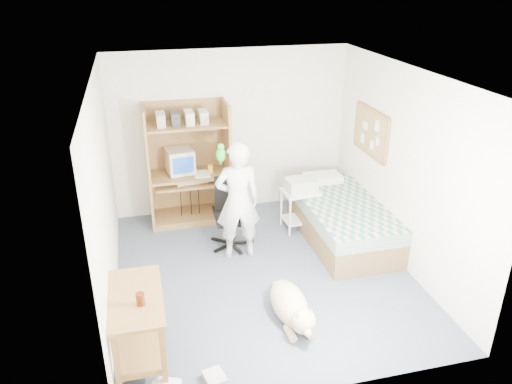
% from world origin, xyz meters
% --- Properties ---
extents(floor, '(4.00, 4.00, 0.00)m').
position_xyz_m(floor, '(0.00, 0.00, 0.00)').
color(floor, '#454F5E').
rests_on(floor, ground).
extents(wall_back, '(3.60, 0.02, 2.50)m').
position_xyz_m(wall_back, '(0.00, 2.00, 1.25)').
color(wall_back, white).
rests_on(wall_back, floor).
extents(wall_right, '(0.02, 4.00, 2.50)m').
position_xyz_m(wall_right, '(1.80, 0.00, 1.25)').
color(wall_right, white).
rests_on(wall_right, floor).
extents(wall_left, '(0.02, 4.00, 2.50)m').
position_xyz_m(wall_left, '(-1.80, 0.00, 1.25)').
color(wall_left, white).
rests_on(wall_left, floor).
extents(ceiling, '(3.60, 4.00, 0.02)m').
position_xyz_m(ceiling, '(0.00, 0.00, 2.50)').
color(ceiling, white).
rests_on(ceiling, wall_back).
extents(computer_hutch, '(1.20, 0.63, 1.80)m').
position_xyz_m(computer_hutch, '(-0.70, 1.74, 0.82)').
color(computer_hutch, brown).
rests_on(computer_hutch, floor).
extents(bed, '(1.02, 2.02, 0.66)m').
position_xyz_m(bed, '(1.30, 0.62, 0.29)').
color(bed, brown).
rests_on(bed, floor).
extents(side_desk, '(0.50, 1.00, 0.75)m').
position_xyz_m(side_desk, '(-1.55, -1.20, 0.49)').
color(side_desk, olive).
rests_on(side_desk, floor).
extents(corkboard, '(0.04, 0.94, 0.66)m').
position_xyz_m(corkboard, '(1.77, 0.90, 1.45)').
color(corkboard, olive).
rests_on(corkboard, wall_right).
extents(office_chair, '(0.54, 0.54, 0.96)m').
position_xyz_m(office_chair, '(-0.26, 0.81, 0.34)').
color(office_chair, black).
rests_on(office_chair, floor).
extents(person, '(0.60, 0.41, 1.59)m').
position_xyz_m(person, '(-0.21, 0.51, 0.80)').
color(person, silver).
rests_on(person, floor).
extents(parrot, '(0.12, 0.20, 0.32)m').
position_xyz_m(parrot, '(-0.41, 0.52, 1.46)').
color(parrot, '#159517').
rests_on(parrot, person).
extents(dog, '(0.39, 1.15, 0.43)m').
position_xyz_m(dog, '(0.06, -0.98, 0.19)').
color(dog, '#CCAF88').
rests_on(dog, floor).
extents(printer_cart, '(0.54, 0.45, 0.61)m').
position_xyz_m(printer_cart, '(0.82, 1.02, 0.41)').
color(printer_cart, white).
rests_on(printer_cart, floor).
extents(printer, '(0.44, 0.35, 0.18)m').
position_xyz_m(printer, '(0.82, 1.02, 0.70)').
color(printer, beige).
rests_on(printer, printer_cart).
extents(crt_monitor, '(0.42, 0.44, 0.36)m').
position_xyz_m(crt_monitor, '(-0.82, 1.75, 0.95)').
color(crt_monitor, beige).
rests_on(crt_monitor, computer_hutch).
extents(keyboard, '(0.47, 0.21, 0.03)m').
position_xyz_m(keyboard, '(-0.68, 1.58, 0.67)').
color(keyboard, beige).
rests_on(keyboard, computer_hutch).
extents(pencil_cup, '(0.08, 0.08, 0.12)m').
position_xyz_m(pencil_cup, '(-0.38, 1.65, 0.82)').
color(pencil_cup, gold).
rests_on(pencil_cup, computer_hutch).
extents(drink_glass, '(0.08, 0.08, 0.12)m').
position_xyz_m(drink_glass, '(-1.50, -1.34, 0.81)').
color(drink_glass, '#431C0A').
rests_on(drink_glass, side_desk).
extents(floor_box_b, '(0.22, 0.25, 0.08)m').
position_xyz_m(floor_box_b, '(-0.90, -1.67, 0.04)').
color(floor_box_b, '#B6B7B1').
rests_on(floor_box_b, floor).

